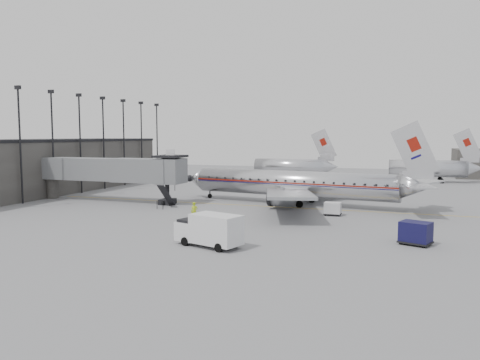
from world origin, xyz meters
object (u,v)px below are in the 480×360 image
object	(u,v)px
airliner	(298,184)
service_van	(209,229)
ramp_worker	(194,211)
baggage_cart_white	(333,208)
baggage_cart_navy	(416,233)

from	to	relation	value
airliner	service_van	distance (m)	24.99
airliner	ramp_worker	size ratio (longest dim) A/B	17.14
baggage_cart_white	service_van	bearing A→B (deg)	-111.32
airliner	baggage_cart_navy	bearing A→B (deg)	-45.36
baggage_cart_navy	ramp_worker	size ratio (longest dim) A/B	1.49
baggage_cart_navy	ramp_worker	world-z (taller)	ramp_worker
airliner	baggage_cart_white	bearing A→B (deg)	-43.21
baggage_cart_white	ramp_worker	bearing A→B (deg)	-147.87
airliner	service_van	size ratio (longest dim) A/B	5.57
service_van	baggage_cart_white	distance (m)	19.43
baggage_cart_navy	baggage_cart_white	xyz separation A→B (m)	(-8.33, 12.00, -0.23)
service_van	baggage_cart_navy	size ratio (longest dim) A/B	2.07
airliner	service_van	world-z (taller)	airliner
ramp_worker	airliner	bearing A→B (deg)	42.84
baggage_cart_navy	ramp_worker	xyz separation A→B (m)	(-21.53, 4.00, -0.03)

